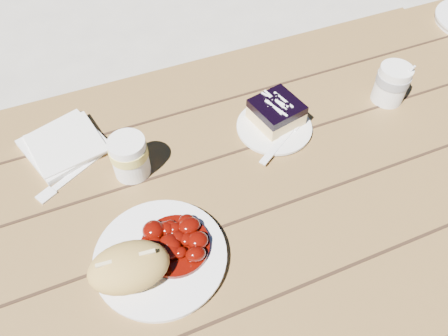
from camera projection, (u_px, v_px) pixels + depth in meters
name	position (u px, v px, depth m)	size (l,w,h in m)	color
ground	(286.00, 296.00, 1.51)	(60.00, 60.00, 0.00)	#B0AB9F
picnic_table	(313.00, 199.00, 1.05)	(2.00, 1.55, 0.75)	brown
main_plate	(161.00, 257.00, 0.77)	(0.23, 0.23, 0.02)	white
goulash_stew	(174.00, 241.00, 0.75)	(0.12, 0.12, 0.04)	#550803
bread_roll	(129.00, 267.00, 0.71)	(0.13, 0.09, 0.07)	tan
dessert_plate	(274.00, 128.00, 0.97)	(0.16, 0.16, 0.01)	white
blueberry_cake	(276.00, 112.00, 0.96)	(0.11, 0.11, 0.06)	#F4D285
fork_dessert	(278.00, 145.00, 0.93)	(0.03, 0.16, 0.01)	white
coffee_cup	(391.00, 84.00, 1.00)	(0.07, 0.07, 0.09)	white
napkin_stack	(64.00, 145.00, 0.93)	(0.15, 0.15, 0.01)	white
fork_table	(76.00, 172.00, 0.89)	(0.03, 0.16, 0.01)	white
second_cup	(130.00, 157.00, 0.86)	(0.07, 0.07, 0.09)	white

